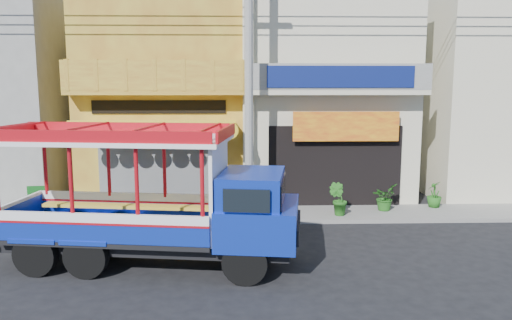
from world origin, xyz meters
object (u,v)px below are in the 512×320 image
Objects in this scene: utility_pole at (254,60)px; potted_plant_a at (384,197)px; songthaew_truck at (170,200)px; green_sign at (38,203)px; potted_plant_b at (338,199)px; potted_plant_c at (434,194)px.

potted_plant_a is at bearing 11.80° from utility_pole.
songthaew_truck is 7.87× the size of green_sign.
green_sign is at bearing 137.78° from songthaew_truck.
potted_plant_b is 3.64m from potted_plant_c.
green_sign is (-6.98, 0.69, -4.52)m from utility_pole.
songthaew_truck is at bearing -26.79° from potted_plant_c.
potted_plant_a is at bearing -133.00° from potted_plant_b.
potted_plant_c is (1.84, 0.35, 0.00)m from potted_plant_a.
potted_plant_c is at bearing 11.55° from utility_pole.
songthaew_truck is 6.38m from potted_plant_b.
songthaew_truck is at bearing 67.81° from potted_plant_b.
songthaew_truck reaches higher than potted_plant_b.
potted_plant_b is (9.71, -0.36, 0.13)m from green_sign.
green_sign is 0.90× the size of potted_plant_b.
potted_plant_b is at bearing -42.87° from potted_plant_c.
utility_pole is 5.18m from potted_plant_b.
potted_plant_a is at bearing 1.17° from green_sign.
green_sign is at bearing -55.50° from potted_plant_c.
potted_plant_b is at bearing 40.44° from songthaew_truck.
green_sign is 9.72m from potted_plant_b.
songthaew_truck reaches higher than green_sign.
potted_plant_a is 0.99× the size of potted_plant_c.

